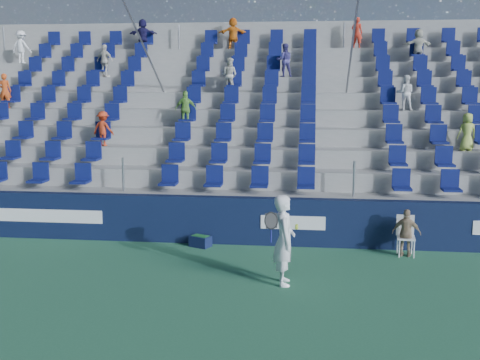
{
  "coord_description": "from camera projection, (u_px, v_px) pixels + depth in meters",
  "views": [
    {
      "loc": [
        1.91,
        -11.57,
        4.14
      ],
      "look_at": [
        0.2,
        2.8,
        1.7
      ],
      "focal_mm": 45.0,
      "sensor_mm": 36.0,
      "label": 1
    }
  ],
  "objects": [
    {
      "name": "tennis_player",
      "position": [
        284.0,
        240.0,
        12.13
      ],
      "size": [
        0.69,
        0.72,
        1.85
      ],
      "color": "white",
      "rests_on": "ground"
    },
    {
      "name": "sponsor_wall",
      "position": [
        234.0,
        220.0,
        15.22
      ],
      "size": [
        24.0,
        0.32,
        1.2
      ],
      "color": "#0E1836",
      "rests_on": "ground"
    },
    {
      "name": "line_judge_chair",
      "position": [
        406.0,
        232.0,
        14.26
      ],
      "size": [
        0.45,
        0.46,
        0.95
      ],
      "color": "white",
      "rests_on": "ground"
    },
    {
      "name": "grandstand",
      "position": [
        253.0,
        140.0,
        19.96
      ],
      "size": [
        24.0,
        8.17,
        6.63
      ],
      "color": "#989893",
      "rests_on": "ground"
    },
    {
      "name": "ball_bin",
      "position": [
        200.0,
        241.0,
        15.0
      ],
      "size": [
        0.59,
        0.5,
        0.28
      ],
      "color": "#10183B",
      "rests_on": "ground"
    },
    {
      "name": "line_judge",
      "position": [
        407.0,
        233.0,
        14.11
      ],
      "size": [
        0.71,
        0.43,
        1.13
      ],
      "primitive_type": "imported",
      "rotation": [
        0.0,
        0.0,
        2.9
      ],
      "color": "tan",
      "rests_on": "ground"
    },
    {
      "name": "ground",
      "position": [
        214.0,
        285.0,
        12.24
      ],
      "size": [
        70.0,
        70.0,
        0.0
      ],
      "primitive_type": "plane",
      "color": "#2F6F4C",
      "rests_on": "ground"
    }
  ]
}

